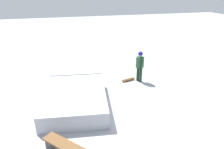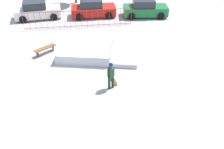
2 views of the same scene
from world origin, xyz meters
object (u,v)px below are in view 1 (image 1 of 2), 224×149
Objects in this scene: skater at (140,64)px; park_bench at (66,148)px; skate_ramp at (76,94)px; skateboard at (128,80)px.

skater is 6.18m from park_bench.
skate_ramp reaches higher than skateboard.
skate_ramp is at bearing -10.86° from park_bench.
skater is 1.10m from skateboard.
skate_ramp reaches higher than park_bench.
skater is at bearing -43.48° from park_bench.
park_bench is (-3.33, 0.64, 0.04)m from skate_ramp.
skate_ramp is 3.31× the size of skater.
park_bench reaches higher than skateboard.
skateboard is at bearing 138.99° from skater.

